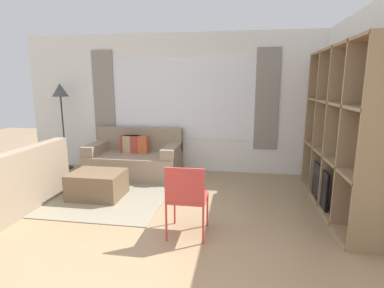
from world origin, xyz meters
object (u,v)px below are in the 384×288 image
(couch_side, at_px, (12,185))
(ottoman, at_px, (98,185))
(couch_main, at_px, (135,158))
(shelving_unit, at_px, (341,134))
(folding_chair, at_px, (186,195))
(floor_lamp, at_px, (61,96))

(couch_side, height_order, ottoman, couch_side)
(couch_main, distance_m, ottoman, 1.27)
(shelving_unit, xyz_separation_m, couch_main, (-3.35, 1.08, -0.76))
(shelving_unit, bearing_deg, couch_main, 162.09)
(ottoman, distance_m, folding_chair, 1.89)
(shelving_unit, relative_size, ottoman, 3.10)
(shelving_unit, xyz_separation_m, folding_chair, (-1.94, -1.15, -0.56))
(couch_side, xyz_separation_m, floor_lamp, (-0.37, 1.95, 1.17))
(floor_lamp, bearing_deg, shelving_unit, -14.43)
(couch_main, height_order, couch_side, same)
(couch_side, distance_m, folding_chair, 2.68)
(couch_side, bearing_deg, ottoman, 116.25)
(couch_main, distance_m, folding_chair, 2.65)
(shelving_unit, xyz_separation_m, ottoman, (-3.52, -0.17, -0.87))
(folding_chair, bearing_deg, floor_lamp, -38.97)
(ottoman, height_order, floor_lamp, floor_lamp)
(floor_lamp, bearing_deg, folding_chair, -38.97)
(floor_lamp, bearing_deg, couch_side, -79.29)
(couch_side, xyz_separation_m, ottoman, (1.05, 0.52, -0.11))
(couch_main, bearing_deg, folding_chair, -57.76)
(shelving_unit, distance_m, couch_main, 3.60)
(couch_main, relative_size, couch_side, 1.10)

